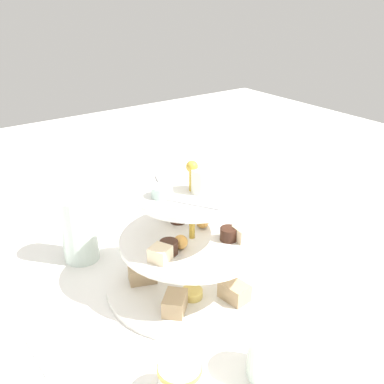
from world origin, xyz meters
TOP-DOWN VIEW (x-y plane):
  - ground_plane at (0.00, 0.00)m, footprint 2.40×2.40m
  - tiered_serving_stand at (0.00, -0.00)m, footprint 0.31×0.31m
  - water_glass_tall_right at (-0.20, -0.12)m, footprint 0.07×0.07m
  - water_glass_short_left at (0.23, -0.04)m, footprint 0.06×0.06m
  - teacup_with_saucer at (0.19, -0.16)m, footprint 0.09×0.09m
  - butter_knife_left at (-0.19, 0.21)m, footprint 0.12×0.14m
  - butter_knife_right at (0.02, -0.28)m, footprint 0.17×0.02m

SIDE VIEW (x-z plane):
  - ground_plane at x=0.00m, z-range 0.00..0.00m
  - butter_knife_left at x=-0.19m, z-range 0.00..0.00m
  - butter_knife_right at x=0.02m, z-range 0.00..0.00m
  - teacup_with_saucer at x=0.19m, z-range 0.00..0.05m
  - water_glass_short_left at x=0.23m, z-range 0.00..0.07m
  - water_glass_tall_right at x=-0.20m, z-range 0.00..0.13m
  - tiered_serving_stand at x=0.00m, z-range -0.05..0.19m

